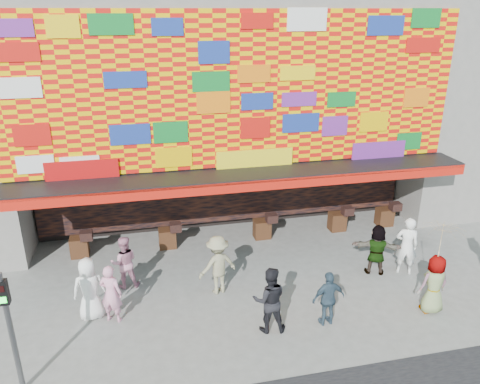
{
  "coord_description": "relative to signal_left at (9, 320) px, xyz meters",
  "views": [
    {
      "loc": [
        -3.24,
        -10.55,
        7.94
      ],
      "look_at": [
        -0.42,
        2.0,
        2.93
      ],
      "focal_mm": 35.0,
      "sensor_mm": 36.0,
      "label": 1
    }
  ],
  "objects": [
    {
      "name": "ped_e",
      "position": [
        7.57,
        0.74,
        -1.07
      ],
      "size": [
        0.95,
        0.46,
        1.58
      ],
      "primitive_type": "imported",
      "rotation": [
        0.0,
        0.0,
        3.23
      ],
      "color": "#354C5E",
      "rests_on": "ground"
    },
    {
      "name": "ped_g",
      "position": [
        10.64,
        0.63,
        -0.99
      ],
      "size": [
        0.86,
        0.57,
        1.73
      ],
      "primitive_type": "imported",
      "rotation": [
        0.0,
        0.0,
        3.16
      ],
      "color": "gray",
      "rests_on": "ground"
    },
    {
      "name": "signal_left",
      "position": [
        0.0,
        0.0,
        0.0
      ],
      "size": [
        0.22,
        0.2,
        3.0
      ],
      "color": "#59595B",
      "rests_on": "ground"
    },
    {
      "name": "ped_d",
      "position": [
        4.97,
        2.89,
        -0.94
      ],
      "size": [
        1.33,
        0.99,
        1.84
      ],
      "primitive_type": "imported",
      "rotation": [
        0.0,
        0.0,
        3.43
      ],
      "color": "gray",
      "rests_on": "ground"
    },
    {
      "name": "ped_a",
      "position": [
        1.35,
        2.41,
        -0.95
      ],
      "size": [
        0.91,
        0.62,
        1.82
      ],
      "primitive_type": "imported",
      "rotation": [
        0.0,
        0.0,
        3.19
      ],
      "color": "white",
      "rests_on": "ground"
    },
    {
      "name": "ped_f",
      "position": [
        10.1,
        2.87,
        -1.02
      ],
      "size": [
        1.62,
        1.06,
        1.68
      ],
      "primitive_type": "imported",
      "rotation": [
        0.0,
        0.0,
        2.74
      ],
      "color": "gray",
      "rests_on": "ground"
    },
    {
      "name": "parasol",
      "position": [
        10.64,
        0.63,
        0.35
      ],
      "size": [
        1.15,
        1.17,
        1.98
      ],
      "color": "beige",
      "rests_on": "ground"
    },
    {
      "name": "shop_building",
      "position": [
        6.2,
        9.68,
        3.37
      ],
      "size": [
        15.2,
        9.4,
        10.0
      ],
      "color": "gray",
      "rests_on": "ground"
    },
    {
      "name": "ped_h",
      "position": [
        11.02,
        2.68,
        -0.9
      ],
      "size": [
        0.83,
        0.71,
        1.93
      ],
      "primitive_type": "imported",
      "rotation": [
        0.0,
        0.0,
        2.71
      ],
      "color": "white",
      "rests_on": "ground"
    },
    {
      "name": "ground",
      "position": [
        6.2,
        1.5,
        -1.86
      ],
      "size": [
        90.0,
        90.0,
        0.0
      ],
      "primitive_type": "plane",
      "color": "slate",
      "rests_on": "ground"
    },
    {
      "name": "ped_i",
      "position": [
        2.26,
        3.8,
        -1.02
      ],
      "size": [
        0.83,
        0.66,
        1.67
      ],
      "primitive_type": "imported",
      "rotation": [
        0.0,
        0.0,
        3.17
      ],
      "color": "pink",
      "rests_on": "ground"
    },
    {
      "name": "ped_b",
      "position": [
        1.92,
        2.15,
        -1.01
      ],
      "size": [
        0.73,
        0.62,
        1.7
      ],
      "primitive_type": "imported",
      "rotation": [
        0.0,
        0.0,
        2.72
      ],
      "color": "pink",
      "rests_on": "ground"
    },
    {
      "name": "ped_c",
      "position": [
        5.96,
        0.83,
        -0.94
      ],
      "size": [
        0.99,
        0.83,
        1.84
      ],
      "primitive_type": "imported",
      "rotation": [
        0.0,
        0.0,
        2.99
      ],
      "color": "black",
      "rests_on": "ground"
    }
  ]
}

